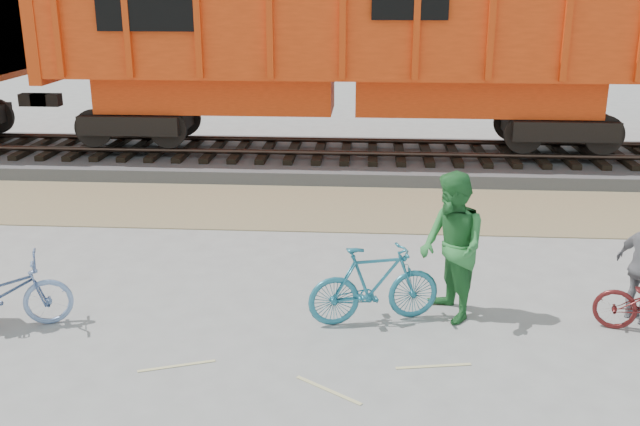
# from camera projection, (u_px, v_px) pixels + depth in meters

# --- Properties ---
(ground) EXTENTS (120.00, 120.00, 0.00)m
(ground) POSITION_uv_depth(u_px,v_px,m) (271.00, 337.00, 9.03)
(ground) COLOR #9E9E99
(ground) RESTS_ON ground
(gravel_strip) EXTENTS (120.00, 3.00, 0.02)m
(gravel_strip) POSITION_uv_depth(u_px,v_px,m) (308.00, 207.00, 14.25)
(gravel_strip) COLOR #9D8E62
(gravel_strip) RESTS_ON ground
(ballast_bed) EXTENTS (120.00, 4.00, 0.30)m
(ballast_bed) POSITION_uv_depth(u_px,v_px,m) (320.00, 159.00, 17.53)
(ballast_bed) COLOR slate
(ballast_bed) RESTS_ON ground
(track) EXTENTS (120.00, 2.60, 0.24)m
(track) POSITION_uv_depth(u_px,v_px,m) (320.00, 146.00, 17.43)
(track) COLOR black
(track) RESTS_ON ballast_bed
(hopper_car_center) EXTENTS (14.00, 3.13, 4.65)m
(hopper_car_center) POSITION_uv_depth(u_px,v_px,m) (345.00, 40.00, 16.61)
(hopper_car_center) COLOR black
(hopper_car_center) RESTS_ON track
(bicycle_teal) EXTENTS (1.83, 0.96, 1.06)m
(bicycle_teal) POSITION_uv_depth(u_px,v_px,m) (374.00, 284.00, 9.29)
(bicycle_teal) COLOR teal
(bicycle_teal) RESTS_ON ground
(person_man) EXTENTS (1.04, 1.16, 1.99)m
(person_man) POSITION_uv_depth(u_px,v_px,m) (452.00, 247.00, 9.27)
(person_man) COLOR #2D7C39
(person_man) RESTS_ON ground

